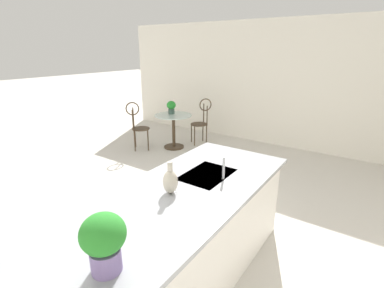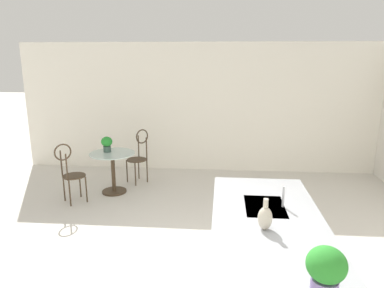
# 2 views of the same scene
# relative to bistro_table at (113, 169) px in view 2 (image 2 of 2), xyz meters

# --- Properties ---
(wall_left_window) EXTENTS (0.12, 7.80, 2.70)m
(wall_left_window) POSITION_rel_bistro_table_xyz_m (-1.52, 1.54, 0.90)
(wall_left_window) COLOR silver
(wall_left_window) RESTS_ON ground
(kitchen_island) EXTENTS (2.80, 1.06, 0.92)m
(kitchen_island) POSITION_rel_bistro_table_xyz_m (3.03, 2.39, 0.02)
(kitchen_island) COLOR white
(kitchen_island) RESTS_ON ground
(bistro_table) EXTENTS (0.80, 0.80, 0.74)m
(bistro_table) POSITION_rel_bistro_table_xyz_m (0.00, 0.00, 0.00)
(bistro_table) COLOR #3D2D1E
(bistro_table) RESTS_ON ground
(chair_near_window) EXTENTS (0.54, 0.54, 1.04)m
(chair_near_window) POSITION_rel_bistro_table_xyz_m (0.51, -0.57, 0.13)
(chair_near_window) COLOR #3D2D1E
(chair_near_window) RESTS_ON ground
(chair_by_island) EXTENTS (0.54, 0.54, 1.04)m
(chair_by_island) POSITION_rel_bistro_table_xyz_m (-0.60, 0.33, 0.13)
(chair_by_island) COLOR #3D2D1E
(chair_by_island) RESTS_ON ground
(sink_faucet) EXTENTS (0.02, 0.02, 0.22)m
(sink_faucet) POSITION_rel_bistro_table_xyz_m (2.49, 2.57, 0.58)
(sink_faucet) COLOR #B2B5BA
(sink_faucet) RESTS_ON kitchen_island
(potted_plant_on_table) EXTENTS (0.20, 0.20, 0.28)m
(potted_plant_on_table) POSITION_rel_bistro_table_xyz_m (-0.08, -0.12, 0.45)
(potted_plant_on_table) COLOR #385147
(potted_plant_on_table) RESTS_ON bistro_table
(potted_plant_counter_far) EXTENTS (0.25, 0.25, 0.35)m
(potted_plant_counter_far) POSITION_rel_bistro_table_xyz_m (3.89, 2.60, 0.68)
(potted_plant_counter_far) COLOR #7A669E
(potted_plant_counter_far) RESTS_ON kitchen_island
(vase_on_counter) EXTENTS (0.13, 0.13, 0.29)m
(vase_on_counter) POSITION_rel_bistro_table_xyz_m (2.99, 2.33, 0.58)
(vase_on_counter) COLOR #BCB29E
(vase_on_counter) RESTS_ON kitchen_island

